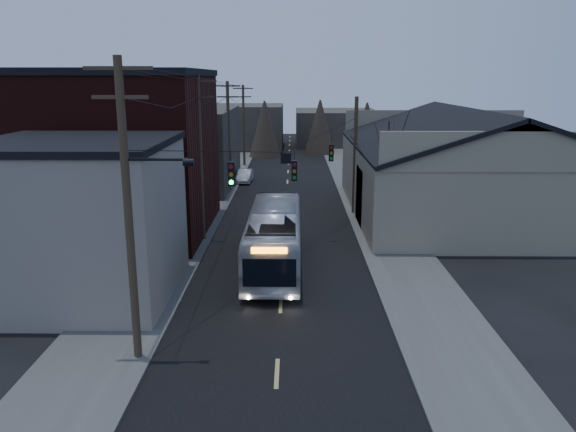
# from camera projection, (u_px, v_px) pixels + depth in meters

# --- Properties ---
(ground) EXTENTS (160.00, 160.00, 0.00)m
(ground) POSITION_uv_depth(u_px,v_px,m) (275.00, 407.00, 17.16)
(ground) COLOR black
(ground) RESTS_ON ground
(road_surface) EXTENTS (9.00, 110.00, 0.02)m
(road_surface) POSITION_uv_depth(u_px,v_px,m) (287.00, 199.00, 46.28)
(road_surface) COLOR black
(road_surface) RESTS_ON ground
(sidewalk_left) EXTENTS (4.00, 110.00, 0.12)m
(sidewalk_left) POSITION_uv_depth(u_px,v_px,m) (208.00, 199.00, 46.32)
(sidewalk_left) COLOR #474744
(sidewalk_left) RESTS_ON ground
(sidewalk_right) EXTENTS (4.00, 110.00, 0.12)m
(sidewalk_right) POSITION_uv_depth(u_px,v_px,m) (365.00, 199.00, 46.21)
(sidewalk_right) COLOR #474744
(sidewalk_right) RESTS_ON ground
(building_clapboard) EXTENTS (8.00, 8.00, 7.00)m
(building_clapboard) POSITION_uv_depth(u_px,v_px,m) (81.00, 222.00, 25.14)
(building_clapboard) COLOR gray
(building_clapboard) RESTS_ON ground
(building_brick) EXTENTS (10.00, 12.00, 10.00)m
(building_brick) POSITION_uv_depth(u_px,v_px,m) (127.00, 155.00, 35.46)
(building_brick) COLOR black
(building_brick) RESTS_ON ground
(building_left_far) EXTENTS (9.00, 14.00, 7.00)m
(building_left_far) POSITION_uv_depth(u_px,v_px,m) (184.00, 148.00, 51.34)
(building_left_far) COLOR #35302A
(building_left_far) RESTS_ON ground
(warehouse) EXTENTS (16.16, 20.60, 7.73)m
(warehouse) POSITION_uv_depth(u_px,v_px,m) (465.00, 178.00, 40.66)
(warehouse) COLOR gray
(warehouse) RESTS_ON ground
(building_far_left) EXTENTS (10.00, 12.00, 6.00)m
(building_far_left) POSITION_uv_depth(u_px,v_px,m) (247.00, 126.00, 79.58)
(building_far_left) COLOR #35302A
(building_far_left) RESTS_ON ground
(building_far_right) EXTENTS (12.00, 14.00, 5.00)m
(building_far_right) POSITION_uv_depth(u_px,v_px,m) (336.00, 127.00, 84.44)
(building_far_right) COLOR #35302A
(building_far_right) RESTS_ON ground
(bare_tree) EXTENTS (0.40, 0.40, 7.20)m
(bare_tree) POSITION_uv_depth(u_px,v_px,m) (387.00, 178.00, 35.65)
(bare_tree) COLOR black
(bare_tree) RESTS_ON ground
(utility_lines) EXTENTS (11.24, 45.28, 10.50)m
(utility_lines) POSITION_uv_depth(u_px,v_px,m) (241.00, 148.00, 39.43)
(utility_lines) COLOR #382B1E
(utility_lines) RESTS_ON ground
(bus) EXTENTS (2.74, 11.45, 3.18)m
(bus) POSITION_uv_depth(u_px,v_px,m) (274.00, 238.00, 29.58)
(bus) COLOR #ABAEB7
(bus) RESTS_ON ground
(parked_car) EXTENTS (1.47, 3.77, 1.22)m
(parked_car) POSITION_uv_depth(u_px,v_px,m) (245.00, 176.00, 53.70)
(parked_car) COLOR #B2B4BB
(parked_car) RESTS_ON ground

